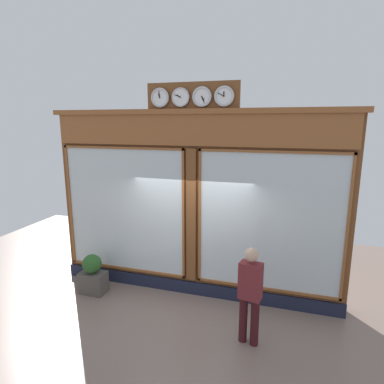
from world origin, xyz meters
name	(u,v)px	position (x,y,z in m)	size (l,w,h in m)	color
shop_facade	(194,204)	(0.00, -0.13, 1.97)	(6.24, 0.42, 4.39)	brown
pedestrian	(250,292)	(-1.38, 1.26, 0.93)	(0.40, 0.29, 1.69)	#3A1316
planter_box	(93,282)	(2.07, 0.60, 0.23)	(0.56, 0.36, 0.46)	#4C4742
planter_shrub	(92,264)	(2.07, 0.60, 0.67)	(0.41, 0.41, 0.41)	#285623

